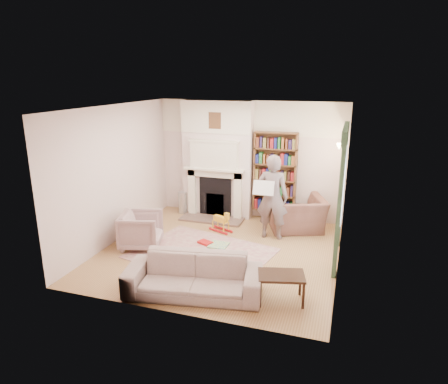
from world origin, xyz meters
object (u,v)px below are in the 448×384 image
(armchair_left, at_px, (141,230))
(coffee_table, at_px, (281,288))
(sofa, at_px, (194,276))
(armchair_reading, at_px, (297,214))
(paraffin_heater, at_px, (183,202))
(man_reading, at_px, (272,197))
(bookcase, at_px, (275,172))
(rocking_horse, at_px, (221,221))

(armchair_left, relative_size, coffee_table, 1.14)
(sofa, bearing_deg, armchair_reading, 60.37)
(sofa, relative_size, paraffin_heater, 3.88)
(coffee_table, distance_m, paraffin_heater, 4.55)
(armchair_reading, xyz_separation_m, paraffin_heater, (-2.89, 0.30, -0.11))
(man_reading, xyz_separation_m, coffee_table, (0.64, -2.44, -0.68))
(sofa, distance_m, paraffin_heater, 3.96)
(bookcase, bearing_deg, man_reading, -81.38)
(coffee_table, xyz_separation_m, paraffin_heater, (-3.09, 3.34, 0.05))
(coffee_table, height_order, rocking_horse, rocking_horse)
(bookcase, xyz_separation_m, man_reading, (0.17, -1.12, -0.27))
(sofa, distance_m, coffee_table, 1.37)
(coffee_table, bearing_deg, man_reading, 90.47)
(coffee_table, bearing_deg, paraffin_heater, 118.41)
(paraffin_heater, bearing_deg, coffee_table, -47.30)
(armchair_reading, relative_size, man_reading, 0.65)
(paraffin_heater, bearing_deg, sofa, -64.02)
(rocking_horse, bearing_deg, man_reading, 23.28)
(man_reading, relative_size, coffee_table, 2.59)
(paraffin_heater, bearing_deg, armchair_reading, -5.96)
(bookcase, xyz_separation_m, armchair_reading, (0.62, -0.52, -0.79))
(bookcase, xyz_separation_m, rocking_horse, (-0.97, -1.12, -0.94))
(armchair_reading, bearing_deg, coffee_table, 72.23)
(armchair_left, height_order, coffee_table, armchair_left)
(bookcase, height_order, rocking_horse, bookcase)
(armchair_reading, relative_size, armchair_left, 1.48)
(sofa, height_order, man_reading, man_reading)
(man_reading, bearing_deg, armchair_left, 27.63)
(coffee_table, bearing_deg, rocking_horse, 111.88)
(man_reading, relative_size, rocking_horse, 3.38)
(armchair_left, distance_m, rocking_horse, 1.81)
(paraffin_heater, bearing_deg, armchair_left, -88.84)
(armchair_left, distance_m, coffee_table, 3.25)
(sofa, height_order, rocking_horse, sofa)
(sofa, relative_size, coffee_table, 3.05)
(paraffin_heater, bearing_deg, rocking_horse, -34.79)
(man_reading, distance_m, rocking_horse, 1.32)
(bookcase, relative_size, armchair_reading, 1.58)
(coffee_table, relative_size, rocking_horse, 1.31)
(man_reading, bearing_deg, bookcase, -82.11)
(sofa, height_order, paraffin_heater, sofa)
(armchair_reading, relative_size, rocking_horse, 2.19)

